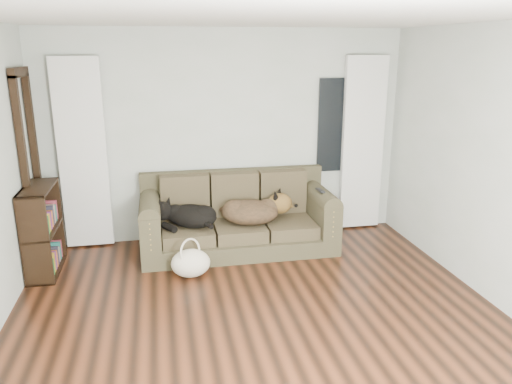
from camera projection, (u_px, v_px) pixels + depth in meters
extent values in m
plane|color=black|center=(267.00, 338.00, 4.22)|extent=(5.00, 5.00, 0.00)
plane|color=white|center=(269.00, 13.00, 3.50)|extent=(5.00, 5.00, 0.00)
cube|color=beige|center=(225.00, 136.00, 6.21)|extent=(4.50, 0.04, 2.60)
cube|color=silver|center=(83.00, 155.00, 5.87)|extent=(0.55, 0.08, 2.25)
cube|color=silver|center=(362.00, 144.00, 6.51)|extent=(0.55, 0.08, 2.25)
cube|color=black|center=(337.00, 125.00, 6.43)|extent=(0.50, 0.03, 1.20)
cube|color=black|center=(31.00, 173.00, 5.45)|extent=(0.07, 0.60, 2.10)
cube|color=#3A3222|center=(238.00, 214.00, 5.97)|extent=(2.29, 0.99, 0.94)
ellipsoid|color=black|center=(189.00, 216.00, 5.82)|extent=(0.75, 0.69, 0.26)
ellipsoid|color=black|center=(253.00, 211.00, 5.93)|extent=(0.81, 0.66, 0.31)
cube|color=black|center=(320.00, 190.00, 5.93)|extent=(0.07, 0.19, 0.02)
ellipsoid|color=beige|center=(191.00, 262.00, 5.32)|extent=(0.51, 0.45, 0.30)
cube|color=black|center=(42.00, 228.00, 5.35)|extent=(0.35, 0.79, 0.96)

